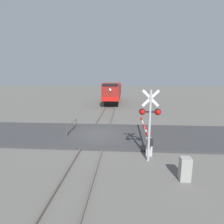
{
  "coord_description": "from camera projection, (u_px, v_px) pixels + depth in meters",
  "views": [
    {
      "loc": [
        2.11,
        -13.63,
        4.78
      ],
      "look_at": [
        1.06,
        1.36,
        1.72
      ],
      "focal_mm": 28.15,
      "sensor_mm": 36.0,
      "label": 1
    }
  ],
  "objects": [
    {
      "name": "guard_railing",
      "position": [
        72.0,
        126.0,
        14.92
      ],
      "size": [
        0.08,
        2.83,
        0.95
      ],
      "color": "#4C4742",
      "rests_on": "ground_plane"
    },
    {
      "name": "locomotive",
      "position": [
        113.0,
        92.0,
        32.98
      ],
      "size": [
        2.71,
        14.25,
        3.75
      ],
      "color": "black",
      "rests_on": "ground_plane"
    },
    {
      "name": "road_surface",
      "position": [
        98.0,
        135.0,
        14.41
      ],
      "size": [
        36.0,
        5.99,
        0.17
      ],
      "primitive_type": "cube",
      "color": "#38383A",
      "rests_on": "ground_plane"
    },
    {
      "name": "ground_plane",
      "position": [
        98.0,
        136.0,
        14.42
      ],
      "size": [
        160.0,
        160.0,
        0.0
      ],
      "primitive_type": "plane",
      "color": "#605E59"
    },
    {
      "name": "utility_cabinet",
      "position": [
        185.0,
        169.0,
        8.13
      ],
      "size": [
        0.49,
        0.43,
        1.13
      ],
      "primitive_type": "cube",
      "color": "#999993",
      "rests_on": "ground_plane"
    },
    {
      "name": "crossing_gate",
      "position": [
        147.0,
        139.0,
        11.55
      ],
      "size": [
        0.36,
        6.2,
        1.21
      ],
      "color": "silver",
      "rests_on": "ground_plane"
    },
    {
      "name": "crossing_signal",
      "position": [
        150.0,
        118.0,
        9.61
      ],
      "size": [
        1.18,
        0.33,
        4.1
      ],
      "color": "#ADADB2",
      "rests_on": "ground_plane"
    },
    {
      "name": "rail_track_right",
      "position": [
        107.0,
        135.0,
        14.36
      ],
      "size": [
        0.08,
        80.0,
        0.15
      ],
      "primitive_type": "cube",
      "color": "#59544C",
      "rests_on": "ground_plane"
    },
    {
      "name": "rail_track_left",
      "position": [
        89.0,
        135.0,
        14.46
      ],
      "size": [
        0.08,
        80.0,
        0.15
      ],
      "primitive_type": "cube",
      "color": "#59544C",
      "rests_on": "ground_plane"
    }
  ]
}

